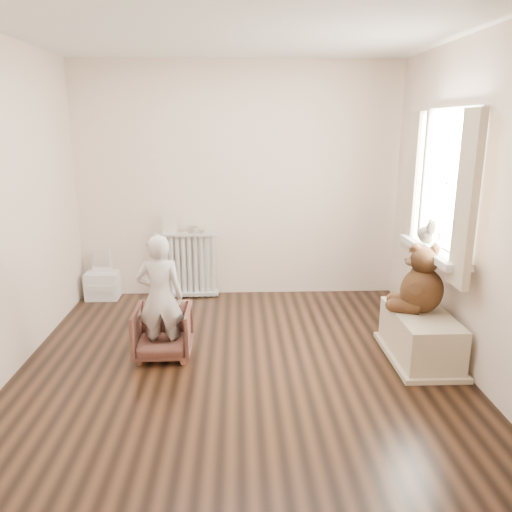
{
  "coord_description": "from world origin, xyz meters",
  "views": [
    {
      "loc": [
        -0.01,
        -3.8,
        1.93
      ],
      "look_at": [
        0.15,
        0.45,
        0.8
      ],
      "focal_mm": 35.0,
      "sensor_mm": 36.0,
      "label": 1
    }
  ],
  "objects_px": {
    "toy_bench": "(420,336)",
    "plush_cat": "(429,234)",
    "armchair": "(163,332)",
    "teddy_bear": "(423,280)",
    "child": "(160,297)",
    "toy_vanity": "(102,275)",
    "radiator": "(187,264)"
  },
  "relations": [
    {
      "from": "radiator",
      "to": "plush_cat",
      "type": "height_order",
      "value": "plush_cat"
    },
    {
      "from": "toy_bench",
      "to": "plush_cat",
      "type": "relative_size",
      "value": 2.95
    },
    {
      "from": "toy_vanity",
      "to": "child",
      "type": "bearing_deg",
      "value": -59.84
    },
    {
      "from": "radiator",
      "to": "armchair",
      "type": "distance_m",
      "value": 1.54
    },
    {
      "from": "toy_vanity",
      "to": "toy_bench",
      "type": "bearing_deg",
      "value": -27.82
    },
    {
      "from": "armchair",
      "to": "toy_bench",
      "type": "bearing_deg",
      "value": -3.42
    },
    {
      "from": "toy_vanity",
      "to": "armchair",
      "type": "xyz_separation_m",
      "value": [
        0.9,
        -1.5,
        -0.06
      ]
    },
    {
      "from": "toy_vanity",
      "to": "toy_bench",
      "type": "distance_m",
      "value": 3.47
    },
    {
      "from": "child",
      "to": "plush_cat",
      "type": "distance_m",
      "value": 2.37
    },
    {
      "from": "child",
      "to": "toy_bench",
      "type": "relative_size",
      "value": 1.23
    },
    {
      "from": "armchair",
      "to": "child",
      "type": "distance_m",
      "value": 0.33
    },
    {
      "from": "armchair",
      "to": "child",
      "type": "relative_size",
      "value": 0.46
    },
    {
      "from": "radiator",
      "to": "teddy_bear",
      "type": "xyz_separation_m",
      "value": [
        2.12,
        -1.58,
        0.28
      ]
    },
    {
      "from": "radiator",
      "to": "teddy_bear",
      "type": "distance_m",
      "value": 2.66
    },
    {
      "from": "child",
      "to": "toy_bench",
      "type": "distance_m",
      "value": 2.2
    },
    {
      "from": "toy_vanity",
      "to": "plush_cat",
      "type": "distance_m",
      "value": 3.52
    },
    {
      "from": "armchair",
      "to": "plush_cat",
      "type": "distance_m",
      "value": 2.45
    },
    {
      "from": "toy_vanity",
      "to": "child",
      "type": "relative_size",
      "value": 0.53
    },
    {
      "from": "armchair",
      "to": "teddy_bear",
      "type": "relative_size",
      "value": 0.85
    },
    {
      "from": "radiator",
      "to": "child",
      "type": "bearing_deg",
      "value": -92.1
    },
    {
      "from": "armchair",
      "to": "toy_bench",
      "type": "distance_m",
      "value": 2.18
    },
    {
      "from": "armchair",
      "to": "plush_cat",
      "type": "xyz_separation_m",
      "value": [
        2.31,
        0.25,
        0.78
      ]
    },
    {
      "from": "radiator",
      "to": "toy_bench",
      "type": "bearing_deg",
      "value": -37.97
    },
    {
      "from": "toy_bench",
      "to": "teddy_bear",
      "type": "relative_size",
      "value": 1.51
    },
    {
      "from": "child",
      "to": "plush_cat",
      "type": "xyz_separation_m",
      "value": [
        2.31,
        0.3,
        0.45
      ]
    },
    {
      "from": "radiator",
      "to": "armchair",
      "type": "relative_size",
      "value": 1.55
    },
    {
      "from": "armchair",
      "to": "plush_cat",
      "type": "height_order",
      "value": "plush_cat"
    },
    {
      "from": "teddy_bear",
      "to": "toy_bench",
      "type": "bearing_deg",
      "value": -73.77
    },
    {
      "from": "teddy_bear",
      "to": "armchair",
      "type": "bearing_deg",
      "value": -161.87
    },
    {
      "from": "toy_vanity",
      "to": "toy_bench",
      "type": "relative_size",
      "value": 0.66
    },
    {
      "from": "toy_vanity",
      "to": "child",
      "type": "height_order",
      "value": "child"
    },
    {
      "from": "child",
      "to": "radiator",
      "type": "bearing_deg",
      "value": -92.27
    }
  ]
}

